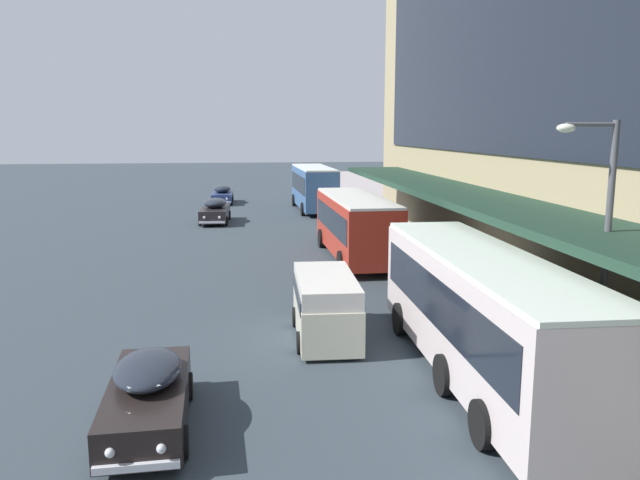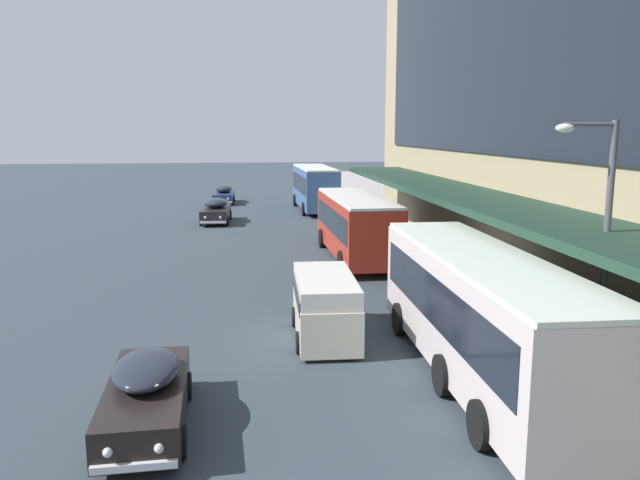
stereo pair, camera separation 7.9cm
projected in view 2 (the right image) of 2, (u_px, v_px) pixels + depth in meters
name	position (u px, v px, depth m)	size (l,w,h in m)	color
transit_bus_kerbside_front	(481.00, 309.00, 15.68)	(2.84, 11.05, 3.27)	beige
transit_bus_kerbside_rear	(315.00, 186.00, 49.04)	(2.90, 9.49, 3.45)	#385D90
transit_bus_kerbside_far	(356.00, 223.00, 30.66)	(2.87, 9.61, 3.10)	#A92C1D
sedan_oncoming_front	(147.00, 394.00, 13.32)	(1.90, 4.69, 1.51)	black
sedan_second_near	(216.00, 211.00, 42.90)	(2.09, 4.94, 1.67)	black
sedan_lead_mid	(224.00, 194.00, 54.17)	(1.88, 4.78, 1.57)	navy
vw_van	(325.00, 302.00, 19.09)	(2.02, 4.61, 1.96)	beige
street_lamp	(599.00, 236.00, 14.40)	(1.50, 0.28, 6.39)	#4C4C51
fire_hydrant	(546.00, 343.00, 17.25)	(0.20, 0.40, 0.70)	red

